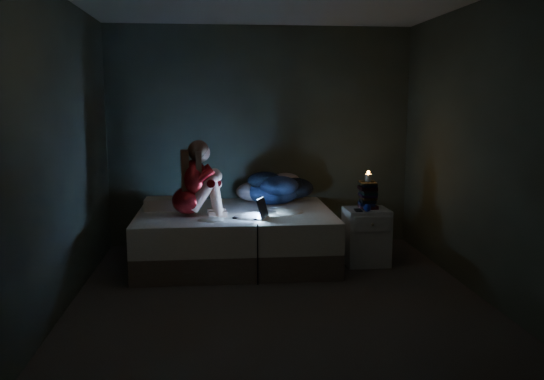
{
  "coord_description": "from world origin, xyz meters",
  "views": [
    {
      "loc": [
        -0.53,
        -4.82,
        1.73
      ],
      "look_at": [
        0.05,
        1.0,
        0.8
      ],
      "focal_mm": 37.16,
      "sensor_mm": 36.0,
      "label": 1
    }
  ],
  "objects": [
    {
      "name": "nightstand",
      "position": [
        1.05,
        0.89,
        0.3
      ],
      "size": [
        0.45,
        0.41,
        0.6
      ],
      "primitive_type": "cube",
      "rotation": [
        0.0,
        0.0,
        0.01
      ],
      "color": "silver",
      "rests_on": "ground"
    },
    {
      "name": "blue_orb",
      "position": [
        1.01,
        0.74,
        0.64
      ],
      "size": [
        0.08,
        0.08,
        0.08
      ],
      "primitive_type": "sphere",
      "color": "navy",
      "rests_on": "nightstand"
    },
    {
      "name": "pillow",
      "position": [
        -1.09,
        1.27,
        0.63
      ],
      "size": [
        0.42,
        0.3,
        0.12
      ],
      "primitive_type": "cube",
      "color": "white",
      "rests_on": "bed"
    },
    {
      "name": "wall_right",
      "position": [
        1.81,
        0.0,
        1.3
      ],
      "size": [
        0.02,
        3.8,
        2.6
      ],
      "primitive_type": "cube",
      "color": "#31362C",
      "rests_on": "ground"
    },
    {
      "name": "wall_back",
      "position": [
        0.0,
        1.91,
        1.3
      ],
      "size": [
        3.6,
        0.02,
        2.6
      ],
      "primitive_type": "cube",
      "color": "#31362C",
      "rests_on": "ground"
    },
    {
      "name": "book_stack",
      "position": [
        1.07,
        0.94,
        0.75
      ],
      "size": [
        0.19,
        0.25,
        0.3
      ],
      "primitive_type": null,
      "color": "black",
      "rests_on": "nightstand"
    },
    {
      "name": "floor",
      "position": [
        0.0,
        0.0,
        -0.01
      ],
      "size": [
        3.6,
        3.8,
        0.02
      ],
      "primitive_type": "cube",
      "color": "#494441",
      "rests_on": "ground"
    },
    {
      "name": "wall_left",
      "position": [
        -1.81,
        0.0,
        1.3
      ],
      "size": [
        0.02,
        3.8,
        2.6
      ],
      "primitive_type": "cube",
      "color": "#31362C",
      "rests_on": "ground"
    },
    {
      "name": "woman",
      "position": [
        -0.83,
        0.85,
        0.96
      ],
      "size": [
        0.51,
        0.36,
        0.78
      ],
      "primitive_type": null,
      "rotation": [
        0.0,
        0.0,
        0.09
      ],
      "color": "maroon",
      "rests_on": "bed"
    },
    {
      "name": "clothes_pile",
      "position": [
        0.12,
        1.55,
        0.75
      ],
      "size": [
        0.64,
        0.51,
        0.38
      ],
      "primitive_type": null,
      "rotation": [
        0.0,
        0.0,
        0.0
      ],
      "color": "navy",
      "rests_on": "bed"
    },
    {
      "name": "bed",
      "position": [
        -0.34,
        1.1,
        0.28
      ],
      "size": [
        2.05,
        1.54,
        0.56
      ],
      "primitive_type": null,
      "color": "beige",
      "rests_on": "ground"
    },
    {
      "name": "candle",
      "position": [
        1.07,
        0.94,
        0.94
      ],
      "size": [
        0.07,
        0.07,
        0.08
      ],
      "primitive_type": "cylinder",
      "color": "beige",
      "rests_on": "book_stack"
    },
    {
      "name": "phone",
      "position": [
        0.93,
        0.8,
        0.6
      ],
      "size": [
        0.08,
        0.15,
        0.01
      ],
      "primitive_type": "cube",
      "rotation": [
        0.0,
        0.0,
        -0.09
      ],
      "color": "black",
      "rests_on": "nightstand"
    },
    {
      "name": "wall_front",
      "position": [
        0.0,
        -1.91,
        1.3
      ],
      "size": [
        3.6,
        0.02,
        2.6
      ],
      "primitive_type": "cube",
      "color": "#31362C",
      "rests_on": "ground"
    },
    {
      "name": "laptop",
      "position": [
        -0.2,
        0.71,
        0.67
      ],
      "size": [
        0.37,
        0.32,
        0.22
      ],
      "primitive_type": null,
      "rotation": [
        0.0,
        0.0,
        -0.4
      ],
      "color": "black",
      "rests_on": "bed"
    }
  ]
}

